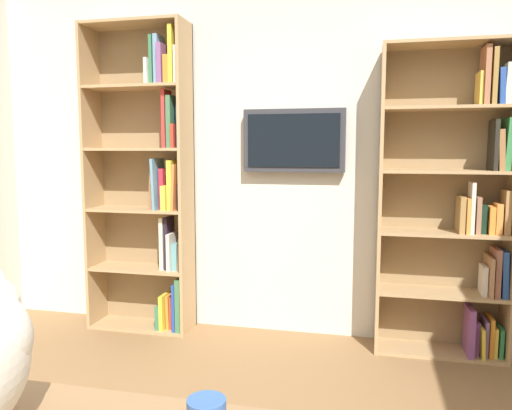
{
  "coord_description": "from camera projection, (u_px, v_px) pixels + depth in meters",
  "views": [
    {
      "loc": [
        -0.59,
        1.25,
        1.32
      ],
      "look_at": [
        -0.06,
        -1.02,
        1.06
      ],
      "focal_mm": 34.79,
      "sensor_mm": 36.0,
      "label": 1
    }
  ],
  "objects": [
    {
      "name": "wall_mounted_tv",
      "position": [
        294.0,
        141.0,
        3.4
      ],
      "size": [
        0.7,
        0.07,
        0.43
      ],
      "color": "#333338"
    },
    {
      "name": "bookshelf_right",
      "position": [
        152.0,
        182.0,
        3.58
      ],
      "size": [
        0.75,
        0.28,
        2.2
      ],
      "color": "tan",
      "rests_on": "ground"
    },
    {
      "name": "bookshelf_left",
      "position": [
        460.0,
        203.0,
        3.13
      ],
      "size": [
        0.81,
        0.28,
        1.97
      ],
      "color": "tan",
      "rests_on": "ground"
    },
    {
      "name": "wall_back",
      "position": [
        286.0,
        145.0,
        3.5
      ],
      "size": [
        4.52,
        0.06,
        2.7
      ],
      "primitive_type": "cube",
      "color": "beige",
      "rests_on": "ground"
    }
  ]
}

